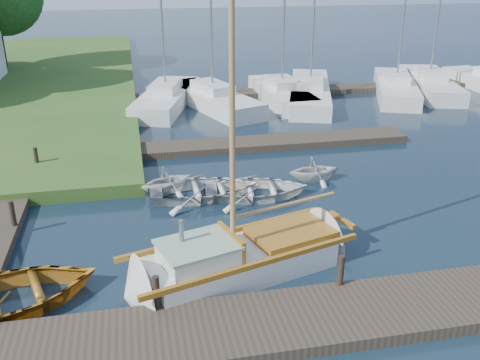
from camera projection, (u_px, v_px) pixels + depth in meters
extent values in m
plane|color=black|center=(240.00, 214.00, 17.64)|extent=(160.00, 160.00, 0.00)
cube|color=#312921|center=(293.00, 321.00, 12.16)|extent=(18.00, 2.20, 0.30)
cube|color=#312921|center=(254.00, 144.00, 23.84)|extent=(14.00, 1.60, 0.30)
cube|color=#312921|center=(343.00, 89.00, 33.93)|extent=(30.00, 1.60, 0.30)
cylinder|color=black|center=(156.00, 292.00, 12.29)|extent=(0.16, 0.16, 0.80)
cylinder|color=black|center=(341.00, 270.00, 13.13)|extent=(0.16, 0.16, 0.80)
cylinder|color=black|center=(12.00, 213.00, 16.06)|extent=(0.16, 0.16, 0.80)
cylinder|color=black|center=(36.00, 157.00, 20.59)|extent=(0.16, 0.16, 0.80)
cube|color=silver|center=(240.00, 264.00, 14.27)|extent=(5.36, 3.35, 0.90)
cone|color=silver|center=(331.00, 238.00, 15.61)|extent=(1.81, 2.25, 1.96)
cone|color=silver|center=(133.00, 295.00, 12.97)|extent=(1.52, 2.16, 1.96)
cube|color=brown|center=(224.00, 233.00, 14.83)|extent=(5.97, 1.90, 0.14)
cube|color=brown|center=(258.00, 264.00, 13.31)|extent=(5.97, 1.90, 0.14)
cube|color=brown|center=(342.00, 220.00, 15.57)|extent=(0.43, 1.09, 0.14)
cube|color=silver|center=(198.00, 254.00, 13.48)|extent=(2.13, 1.86, 0.44)
cube|color=#8CA78B|center=(198.00, 245.00, 13.39)|extent=(2.25, 1.98, 0.08)
cube|color=brown|center=(231.00, 242.00, 13.87)|extent=(0.52, 1.38, 0.60)
cylinder|color=slate|center=(181.00, 231.00, 13.37)|extent=(0.12, 0.12, 0.60)
cube|color=brown|center=(291.00, 233.00, 14.76)|extent=(2.54, 2.07, 0.20)
cylinder|color=olive|center=(232.00, 94.00, 12.40)|extent=(0.14, 0.14, 8.40)
cylinder|color=olive|center=(286.00, 205.00, 14.33)|extent=(3.09, 1.02, 0.10)
imported|color=brown|center=(5.00, 292.00, 12.69)|extent=(5.12, 4.31, 0.91)
imported|color=silver|center=(204.00, 187.00, 18.70)|extent=(3.86, 2.77, 0.79)
imported|color=silver|center=(167.00, 178.00, 19.07)|extent=(2.55, 2.40, 1.07)
imported|color=silver|center=(256.00, 187.00, 18.74)|extent=(3.91, 2.98, 0.76)
imported|color=silver|center=(315.00, 167.00, 20.10)|extent=(2.06, 1.81, 1.04)
cube|color=silver|center=(166.00, 99.00, 30.30)|extent=(4.51, 8.43, 0.90)
cube|color=silver|center=(165.00, 86.00, 30.04)|extent=(2.18, 3.14, 0.50)
cylinder|color=slate|center=(161.00, 9.00, 28.45)|extent=(0.12, 0.12, 8.80)
cube|color=silver|center=(213.00, 99.00, 30.12)|extent=(4.77, 8.35, 0.90)
cube|color=silver|center=(212.00, 87.00, 29.85)|extent=(2.26, 3.13, 0.50)
cube|color=silver|center=(282.00, 94.00, 31.27)|extent=(2.43, 7.23, 0.90)
cube|color=silver|center=(282.00, 82.00, 31.00)|extent=(1.48, 2.55, 0.50)
cube|color=silver|center=(310.00, 92.00, 31.69)|extent=(5.15, 9.96, 0.90)
cube|color=silver|center=(310.00, 81.00, 31.42)|extent=(2.40, 3.68, 0.50)
cube|color=silver|center=(396.00, 88.00, 32.82)|extent=(5.26, 8.70, 0.90)
cube|color=silver|center=(397.00, 76.00, 32.55)|extent=(2.42, 3.28, 0.50)
cube|color=silver|center=(429.00, 84.00, 33.81)|extent=(4.39, 8.98, 0.90)
cube|color=silver|center=(430.00, 73.00, 33.54)|extent=(2.15, 3.31, 0.50)
cylinder|color=#332114|center=(1.00, 42.00, 38.02)|extent=(0.36, 0.36, 3.67)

